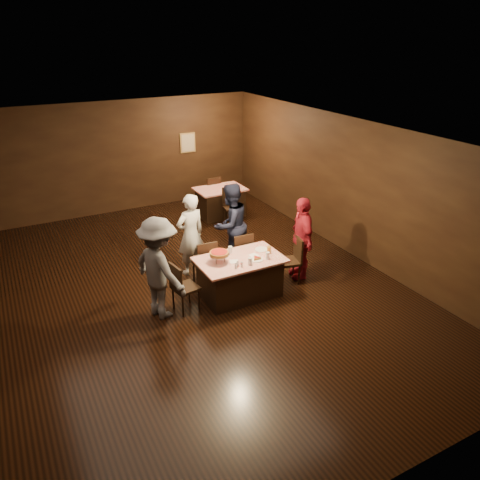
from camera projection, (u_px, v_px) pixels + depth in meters
name	position (u px, v px, depth m)	size (l,w,h in m)	color
room	(177.00, 187.00, 8.23)	(10.00, 10.04, 3.02)	black
main_table	(240.00, 277.00, 8.85)	(1.60, 1.00, 0.77)	#A4180A
back_table	(220.00, 202.00, 12.67)	(1.30, 0.90, 0.77)	red
chair_far_left	(204.00, 261.00, 9.24)	(0.42, 0.42, 0.95)	black
chair_far_right	(240.00, 253.00, 9.58)	(0.42, 0.42, 0.95)	black
chair_end_left	(186.00, 287.00, 8.34)	(0.42, 0.42, 0.95)	black
chair_end_right	(289.00, 260.00, 9.28)	(0.42, 0.42, 0.95)	black
chair_back_near	(232.00, 207.00, 12.07)	(0.42, 0.42, 0.95)	black
chair_back_far	(211.00, 193.00, 13.11)	(0.42, 0.42, 0.95)	black
diner_white_jacket	(191.00, 235.00, 9.48)	(0.63, 0.41, 1.73)	silver
diner_navy_hoodie	(231.00, 225.00, 9.86)	(0.87, 0.68, 1.80)	black
diner_grey_knit	(159.00, 268.00, 8.01)	(1.20, 0.69, 1.85)	#56575C
diner_red_shirt	(302.00, 238.00, 9.35)	(1.00, 0.42, 1.71)	maroon
pizza_stand	(219.00, 253.00, 8.48)	(0.38, 0.38, 0.22)	black
plate_with_slice	(256.00, 259.00, 8.64)	(0.25, 0.25, 0.06)	white
plate_empty	(261.00, 249.00, 9.04)	(0.25, 0.25, 0.01)	white
glass_front_left	(250.00, 261.00, 8.44)	(0.08, 0.08, 0.14)	silver
glass_front_right	(268.00, 256.00, 8.65)	(0.08, 0.08, 0.14)	silver
glass_amber	(269.00, 250.00, 8.88)	(0.08, 0.08, 0.14)	#BF7F26
glass_back	(230.00, 250.00, 8.88)	(0.08, 0.08, 0.14)	silver
condiments	(238.00, 265.00, 8.36)	(0.17, 0.10, 0.09)	silver
napkin_center	(254.00, 255.00, 8.82)	(0.16, 0.16, 0.01)	white
napkin_left	(234.00, 261.00, 8.58)	(0.16, 0.16, 0.01)	white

